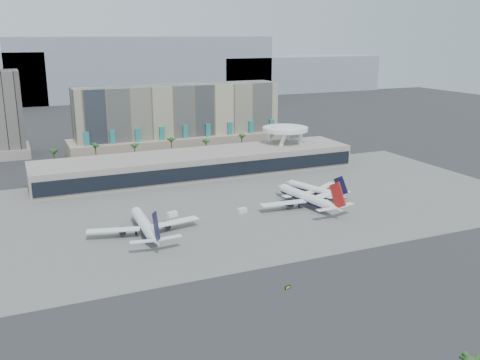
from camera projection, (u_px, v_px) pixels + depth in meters
name	position (u px, v px, depth m)	size (l,w,h in m)	color
ground	(302.00, 248.00, 188.11)	(900.00, 900.00, 0.00)	#232326
apron_pad	(240.00, 204.00, 236.74)	(260.00, 130.00, 0.06)	#5B5B59
mountain_ridge	(117.00, 73.00, 606.59)	(680.00, 60.00, 70.00)	gray
hotel	(180.00, 124.00, 341.76)	(140.00, 30.00, 42.00)	tan
office_tower	(0.00, 119.00, 322.33)	(30.00, 30.00, 52.00)	black
terminal	(199.00, 163.00, 283.52)	(170.00, 32.50, 14.50)	#9C9389
saucer_structure	(285.00, 132.00, 307.01)	(26.00, 26.00, 21.89)	white
palm_row	(190.00, 143.00, 316.26)	(157.80, 2.80, 13.10)	brown
airliner_left	(145.00, 225.00, 199.30)	(42.97, 44.24, 15.27)	white
airliner_centre	(307.00, 198.00, 232.00)	(44.19, 45.79, 15.87)	white
airliner_right	(313.00, 189.00, 247.31)	(34.49, 35.67, 12.79)	white
service_vehicle_a	(172.00, 214.00, 219.77)	(4.25, 2.08, 2.08)	white
service_vehicle_b	(242.00, 210.00, 224.59)	(3.95, 2.26, 2.03)	silver
taxiway_sign	(288.00, 287.00, 157.67)	(2.07, 0.91, 0.95)	black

